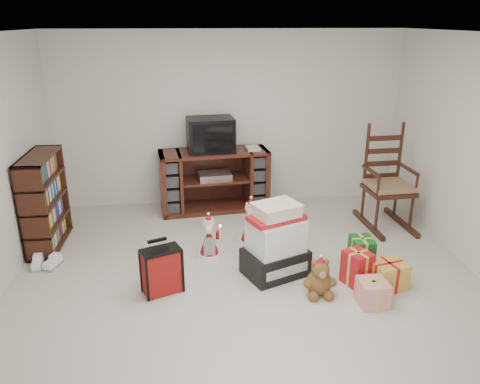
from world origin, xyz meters
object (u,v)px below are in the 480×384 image
Objects in this scene: red_suitcase at (162,271)px; crt_television at (211,135)px; gift_pile at (276,245)px; rocking_chair at (386,190)px; teddy_bear at (319,279)px; mrs_claus_figurine at (209,240)px; gift_cluster at (366,272)px; tv_stand at (214,180)px; bookshelf at (45,203)px; sneaker_pair at (45,263)px; santa_figurine at (251,225)px.

crt_television is (0.61, 2.20, 0.86)m from red_suitcase.
gift_pile is 1.23m from red_suitcase.
gift_pile is at bearing -149.00° from rocking_chair.
teddy_bear is 0.58× the size of crt_television.
teddy_bear is at bearing -41.84° from mrs_claus_figurine.
gift_cluster is 1.38× the size of crt_television.
tv_stand is at bearing -15.73° from crt_television.
crt_television is at bearing 83.74° from gift_pile.
gift_pile is at bearing 161.38° from gift_cluster.
bookshelf reaches higher than gift_pile.
crt_television reaches higher than sneaker_pair.
gift_pile reaches higher than teddy_bear.
red_suitcase is at bearing -40.71° from bookshelf.
rocking_chair is 3.60× the size of teddy_bear.
sneaker_pair is 0.35× the size of gift_cluster.
tv_stand reaches higher than santa_figurine.
rocking_chair is 3.23m from red_suitcase.
mrs_claus_figurine is at bearing -14.16° from bookshelf.
gift_pile reaches higher than santa_figurine.
bookshelf is 3.79m from gift_cluster.
gift_cluster is at bearing -26.69° from mrs_claus_figurine.
rocking_chair is 2.36× the size of santa_figurine.
rocking_chair is at bearing -25.46° from tv_stand.
santa_figurine is 1.54m from gift_cluster.
red_suitcase is 0.84× the size of crt_television.
mrs_claus_figurine is (-2.39, -0.67, -0.28)m from rocking_chair.
mrs_claus_figurine is at bearing -167.97° from rocking_chair.
gift_pile is 1.19× the size of crt_television.
santa_figurine is 1.52m from crt_television.
gift_pile is 2.06× the size of teddy_bear.
mrs_claus_figurine reaches higher than sneaker_pair.
tv_stand is at bearing 157.32° from rocking_chair.
tv_stand is 4.05× the size of teddy_bear.
red_suitcase is (1.43, -1.23, -0.31)m from bookshelf.
gift_pile is (0.55, -1.95, -0.09)m from tv_stand.
gift_cluster is (2.11, -0.06, -0.10)m from red_suitcase.
gift_pile is at bearing -20.59° from bookshelf.
sneaker_pair is at bearing 147.68° from gift_pile.
gift_cluster is (1.07, -1.10, -0.09)m from santa_figurine.
crt_television is at bearing 111.75° from teddy_bear.
gift_cluster is at bearing -41.72° from gift_pile.
tv_stand is 2.29m from red_suitcase.
tv_stand is 0.67m from crt_television.
gift_cluster is (-0.78, -1.48, -0.34)m from rocking_chair.
sneaker_pair is (-2.37, -0.38, -0.18)m from santa_figurine.
crt_television is at bearing 25.29° from bookshelf.
gift_pile is 2.45× the size of sneaker_pair.
gift_cluster is (3.54, -1.29, -0.41)m from bookshelf.
tv_stand is at bearing 39.96° from sneaker_pair.
tv_stand is at bearing 82.76° from gift_pile.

